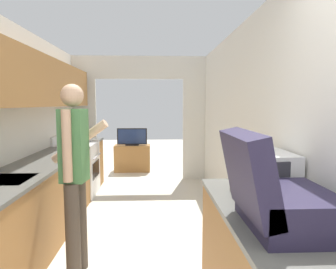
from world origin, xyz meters
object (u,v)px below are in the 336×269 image
suitcase (275,196)px  tv_cabinet (132,158)px  person (75,173)px  knife (83,139)px  television (132,137)px  microwave (263,173)px  range_oven (77,169)px

suitcase → tv_cabinet: size_ratio=0.73×
person → knife: size_ratio=5.84×
person → tv_cabinet: (0.20, 4.21, -0.64)m
television → tv_cabinet: bearing=90.0°
tv_cabinet → television: 0.50m
microwave → tv_cabinet: bearing=105.8°
tv_cabinet → knife: (-0.81, -1.32, 0.60)m
tv_cabinet → knife: size_ratio=2.74×
tv_cabinet → microwave: bearing=-74.2°
tv_cabinet → knife: knife is taller
person → knife: 2.95m
microwave → knife: size_ratio=1.58×
range_oven → tv_cabinet: 1.99m
person → tv_cabinet: 4.26m
range_oven → microwave: microwave is taller
range_oven → knife: 0.67m
tv_cabinet → television: (0.00, -0.04, 0.50)m
suitcase → tv_cabinet: bearing=102.3°
range_oven → knife: (-0.01, 0.49, 0.45)m
person → suitcase: size_ratio=2.94×
suitcase → television: 5.43m
range_oven → person: bearing=-76.0°
suitcase → knife: size_ratio=1.99×
tv_cabinet → television: television is taller
microwave → television: bearing=105.9°
microwave → tv_cabinet: microwave is taller
person → tv_cabinet: person is taller
suitcase → microwave: size_ratio=1.26×
range_oven → suitcase: (1.97, -3.52, 0.61)m
range_oven → knife: size_ratio=3.48×
range_oven → television: bearing=65.7°
tv_cabinet → person: bearing=-92.8°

